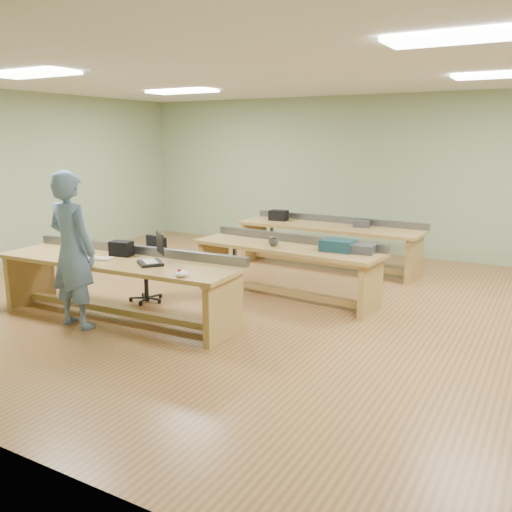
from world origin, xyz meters
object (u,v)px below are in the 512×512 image
Objects in this scene: workbench_back at (329,236)px; parts_bin_teal at (338,245)px; workbench_front at (119,274)px; drinks_can at (272,241)px; workbench_mid at (287,259)px; person at (72,250)px; laptop_base at (150,263)px; task_chair at (149,278)px; mug at (273,242)px; parts_bin_grey at (358,248)px; camera_bag at (121,249)px.

workbench_back is 2.14m from parts_bin_teal.
drinks_can is (1.20, 1.77, 0.24)m from workbench_front.
workbench_mid is 6.53× the size of parts_bin_teal.
laptop_base is (0.77, 0.47, -0.16)m from person.
workbench_front is 3.71× the size of task_chair.
mug is (-0.89, -0.13, -0.02)m from parts_bin_teal.
task_chair is at bearing -88.75° from person.
workbench_front is at bearing -143.25° from parts_bin_grey.
camera_bag is (-0.64, 0.20, 0.08)m from laptop_base.
laptop_base is 2.32× the size of mug.
drinks_can is at bearing -118.25° from person.
mug is (1.27, 1.68, 0.24)m from workbench_front.
parts_bin_teal is at bearing 6.21° from workbench_mid.
parts_bin_grey is at bearing 2.76° from parts_bin_teal.
task_chair is 1.79m from mug.
workbench_front is at bearing -123.78° from workbench_mid.
task_chair is at bearing -143.14° from drinks_can.
camera_bag is (-1.53, -1.62, 0.29)m from workbench_mid.
workbench_back reaches higher than laptop_base.
workbench_back is 3.84m from laptop_base.
task_chair is (-1.60, -1.05, -0.23)m from workbench_mid.
parts_bin_teal is (0.74, 0.02, 0.27)m from workbench_mid.
parts_bin_grey is (1.17, -1.91, 0.24)m from workbench_back.
laptop_base is 2.96× the size of drinks_can.
workbench_mid is at bearing -121.98° from person.
mug is at bearing -51.00° from drinks_can.
workbench_back is 3.62× the size of task_chair.
workbench_back is 1.98m from drinks_can.
person is (-1.66, -2.28, 0.37)m from workbench_mid.
drinks_can is (-0.23, -0.02, 0.25)m from workbench_mid.
laptop_base is 1.91m from drinks_can.
parts_bin_teal is (0.90, -1.93, 0.26)m from workbench_back.
camera_bag is at bearing -97.22° from person.
workbench_front is 2.83m from parts_bin_teal.
person is 1.37m from task_chair.
drinks_can is at bearing 42.19° from camera_bag.
mug is at bearing -120.73° from person.
workbench_front is 1.03× the size of workbench_back.
drinks_can reaches higher than laptop_base.
camera_bag is 0.64× the size of parts_bin_teal.
person is at bearing -121.31° from workbench_mid.
camera_bag is at bearing -132.41° from mug.
laptop_base is at bearing -113.46° from mug.
person reaches higher than camera_bag.
workbench_back is at bearing 121.53° from parts_bin_grey.
parts_bin_grey is (2.54, 1.65, -0.04)m from camera_bag.
parts_bin_grey reaches higher than mug.
workbench_mid is 1.95m from workbench_back.
workbench_front is at bearing -124.04° from drinks_can.
task_chair is 6.51× the size of mug.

